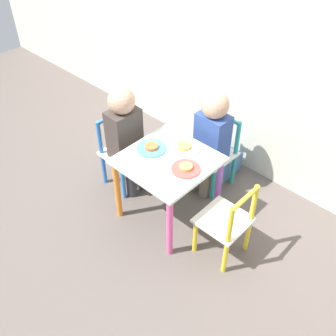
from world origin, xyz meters
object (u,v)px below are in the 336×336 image
object	(u,v)px
child_left	(126,132)
storage_bin	(216,160)
chair_yellow	(227,223)
plate_left	(151,148)
chair_blue	(122,153)
plate_right	(186,168)
chair_teal	(215,154)
child_back	(211,134)
kids_table	(168,170)
plate_back	(184,147)

from	to	relation	value
child_left	storage_bin	bearing A→B (deg)	-28.38
chair_yellow	plate_left	size ratio (longest dim) A/B	2.84
chair_blue	plate_right	size ratio (longest dim) A/B	3.09
plate_left	chair_teal	bearing A→B (deg)	71.45
child_back	chair_teal	bearing A→B (deg)	90.00
kids_table	chair_teal	size ratio (longest dim) A/B	0.99
chair_blue	chair_teal	xyz separation A→B (m)	(0.45, 0.42, 0.00)
chair_yellow	plate_back	world-z (taller)	chair_yellow
chair_blue	plate_left	size ratio (longest dim) A/B	2.84
kids_table	child_back	bearing A→B (deg)	88.29
child_left	plate_left	xyz separation A→B (m)	(0.25, -0.02, 0.02)
child_left	child_back	xyz separation A→B (m)	(0.39, 0.36, -0.01)
plate_right	storage_bin	bearing A→B (deg)	108.61
plate_back	storage_bin	distance (m)	0.58
chair_yellow	child_back	world-z (taller)	child_back
child_left	plate_back	distance (m)	0.40
kids_table	storage_bin	world-z (taller)	kids_table
child_back	plate_back	size ratio (longest dim) A/B	3.70
chair_yellow	plate_right	distance (m)	0.38
chair_blue	plate_back	world-z (taller)	chair_blue
child_left	plate_back	bearing A→B (deg)	-70.23
chair_yellow	child_back	bearing A→B (deg)	-131.63
child_back	plate_left	size ratio (longest dim) A/B	4.08
chair_yellow	chair_teal	bearing A→B (deg)	-135.97
storage_bin	child_back	bearing A→B (deg)	-70.03
plate_left	storage_bin	bearing A→B (deg)	81.76
child_left	plate_left	bearing A→B (deg)	-91.51
child_left	plate_right	world-z (taller)	child_left
chair_yellow	plate_right	xyz separation A→B (m)	(-0.31, -0.00, 0.22)
kids_table	storage_bin	xyz separation A→B (m)	(-0.05, 0.56, -0.30)
chair_blue	child_back	world-z (taller)	child_back
plate_right	storage_bin	xyz separation A→B (m)	(-0.19, 0.56, -0.39)
chair_teal	child_back	world-z (taller)	child_back
chair_teal	child_left	world-z (taller)	child_left
child_back	plate_right	size ratio (longest dim) A/B	4.43
kids_table	chair_blue	xyz separation A→B (m)	(-0.44, 0.02, -0.13)
chair_teal	plate_right	xyz separation A→B (m)	(0.12, -0.44, 0.22)
plate_right	storage_bin	distance (m)	0.70
kids_table	plate_right	size ratio (longest dim) A/B	3.07
chair_blue	chair_teal	bearing A→B (deg)	-44.48
chair_blue	child_back	distance (m)	0.61
chair_blue	child_back	size ratio (longest dim) A/B	0.70
chair_blue	chair_teal	distance (m)	0.62
child_left	plate_left	distance (m)	0.25
plate_left	plate_right	bearing A→B (deg)	-0.00
kids_table	plate_back	world-z (taller)	plate_back
plate_right	chair_teal	bearing A→B (deg)	105.43
chair_teal	chair_yellow	size ratio (longest dim) A/B	1.00
kids_table	chair_teal	xyz separation A→B (m)	(0.01, 0.44, -0.13)
kids_table	chair_yellow	bearing A→B (deg)	0.24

